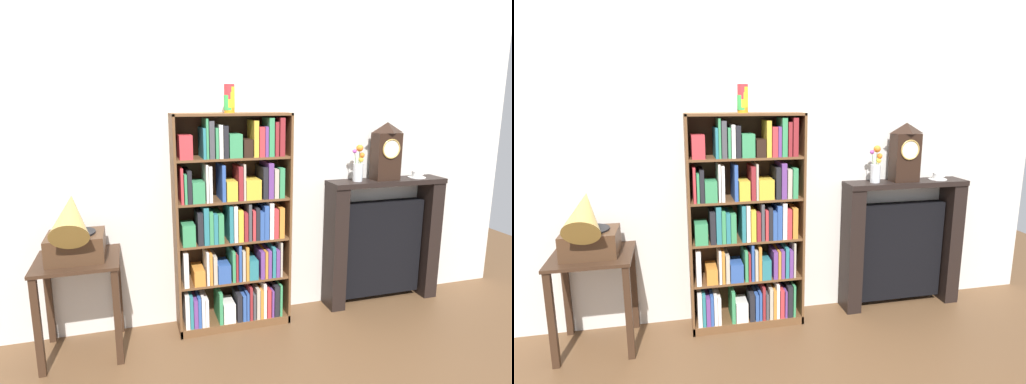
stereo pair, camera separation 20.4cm
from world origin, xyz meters
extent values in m
cube|color=brown|center=(0.00, 0.00, -0.01)|extent=(7.84, 6.40, 0.02)
cube|color=silver|center=(0.12, 0.31, 1.30)|extent=(4.84, 0.08, 2.60)
cube|color=brown|center=(-0.41, 0.13, 0.81)|extent=(0.02, 0.28, 1.61)
cube|color=brown|center=(0.41, 0.13, 0.81)|extent=(0.02, 0.28, 1.61)
cube|color=#4C311C|center=(0.00, 0.27, 0.81)|extent=(0.85, 0.01, 1.61)
cube|color=brown|center=(0.00, 0.13, 1.60)|extent=(0.85, 0.28, 0.02)
cube|color=brown|center=(0.00, 0.13, 0.03)|extent=(0.85, 0.28, 0.06)
cube|color=white|center=(-0.37, 0.12, 0.19)|extent=(0.03, 0.23, 0.26)
cube|color=teal|center=(-0.34, 0.11, 0.19)|extent=(0.02, 0.22, 0.25)
cube|color=#663884|center=(-0.31, 0.10, 0.17)|extent=(0.03, 0.21, 0.22)
cube|color=#2D519E|center=(-0.28, 0.11, 0.17)|extent=(0.02, 0.22, 0.23)
cube|color=white|center=(-0.25, 0.11, 0.18)|extent=(0.02, 0.23, 0.23)
cube|color=white|center=(-0.22, 0.12, 0.17)|extent=(0.02, 0.23, 0.21)
cube|color=#388E56|center=(-0.12, 0.12, 0.18)|extent=(0.03, 0.24, 0.25)
cube|color=white|center=(-0.05, 0.09, 0.14)|extent=(0.09, 0.18, 0.15)
cube|color=black|center=(0.02, 0.09, 0.17)|extent=(0.04, 0.18, 0.22)
cube|color=#2D519E|center=(0.06, 0.11, 0.16)|extent=(0.03, 0.22, 0.21)
cube|color=#2D519E|center=(0.09, 0.11, 0.17)|extent=(0.02, 0.22, 0.22)
cube|color=maroon|center=(0.11, 0.12, 0.19)|extent=(0.02, 0.24, 0.26)
cube|color=#424247|center=(0.14, 0.10, 0.16)|extent=(0.02, 0.19, 0.20)
cube|color=#B2A893|center=(0.17, 0.10, 0.18)|extent=(0.03, 0.20, 0.24)
cube|color=orange|center=(0.20, 0.11, 0.18)|extent=(0.02, 0.22, 0.23)
cube|color=white|center=(0.22, 0.11, 0.20)|extent=(0.02, 0.22, 0.28)
cube|color=#C63338|center=(0.26, 0.12, 0.17)|extent=(0.03, 0.23, 0.23)
cube|color=#663884|center=(0.29, 0.09, 0.17)|extent=(0.02, 0.18, 0.22)
cube|color=black|center=(0.32, 0.12, 0.18)|extent=(0.04, 0.24, 0.25)
cube|color=#388E56|center=(0.35, 0.09, 0.19)|extent=(0.02, 0.18, 0.25)
cube|color=brown|center=(0.00, 0.13, 0.38)|extent=(0.81, 0.26, 0.02)
cube|color=white|center=(-0.36, 0.11, 0.51)|extent=(0.03, 0.21, 0.26)
cube|color=orange|center=(-0.27, 0.10, 0.44)|extent=(0.08, 0.21, 0.12)
cube|color=white|center=(-0.21, 0.09, 0.51)|extent=(0.02, 0.19, 0.25)
cube|color=orange|center=(-0.19, 0.09, 0.50)|extent=(0.02, 0.19, 0.24)
cube|color=#B2A893|center=(-0.16, 0.11, 0.49)|extent=(0.03, 0.21, 0.21)
cube|color=#2D519E|center=(-0.09, 0.10, 0.45)|extent=(0.09, 0.20, 0.14)
cube|color=#388E56|center=(-0.02, 0.12, 0.50)|extent=(0.02, 0.24, 0.24)
cube|color=maroon|center=(0.01, 0.10, 0.49)|extent=(0.02, 0.19, 0.21)
cube|color=#2D519E|center=(0.03, 0.11, 0.52)|extent=(0.02, 0.21, 0.28)
cube|color=#B2A893|center=(0.06, 0.10, 0.50)|extent=(0.02, 0.20, 0.23)
cube|color=orange|center=(0.09, 0.10, 0.51)|extent=(0.02, 0.20, 0.26)
cube|color=teal|center=(0.13, 0.11, 0.46)|extent=(0.07, 0.22, 0.15)
cube|color=#663884|center=(0.20, 0.10, 0.49)|extent=(0.03, 0.20, 0.21)
cube|color=orange|center=(0.23, 0.11, 0.49)|extent=(0.02, 0.21, 0.21)
cube|color=#663884|center=(0.26, 0.10, 0.49)|extent=(0.03, 0.20, 0.22)
cube|color=teal|center=(0.29, 0.11, 0.50)|extent=(0.03, 0.23, 0.24)
cube|color=#663884|center=(0.32, 0.11, 0.49)|extent=(0.03, 0.22, 0.21)
cube|color=#B2A893|center=(0.35, 0.10, 0.52)|extent=(0.02, 0.19, 0.27)
cube|color=brown|center=(0.00, 0.13, 0.68)|extent=(0.81, 0.26, 0.02)
cube|color=#388E56|center=(-0.34, 0.08, 0.77)|extent=(0.09, 0.16, 0.16)
cube|color=black|center=(-0.25, 0.09, 0.81)|extent=(0.04, 0.18, 0.24)
cube|color=teal|center=(-0.21, 0.12, 0.83)|extent=(0.04, 0.23, 0.27)
cube|color=#388E56|center=(-0.18, 0.12, 0.81)|extent=(0.03, 0.24, 0.24)
cube|color=teal|center=(-0.15, 0.11, 0.80)|extent=(0.03, 0.22, 0.22)
cube|color=#388E56|center=(-0.11, 0.12, 0.80)|extent=(0.04, 0.24, 0.21)
cube|color=teal|center=(-0.03, 0.12, 0.83)|extent=(0.03, 0.23, 0.27)
cube|color=white|center=(0.00, 0.11, 0.83)|extent=(0.03, 0.23, 0.27)
cube|color=gold|center=(0.04, 0.12, 0.81)|extent=(0.04, 0.23, 0.23)
cube|color=maroon|center=(0.08, 0.12, 0.80)|extent=(0.03, 0.23, 0.21)
cube|color=#424247|center=(0.11, 0.12, 0.83)|extent=(0.02, 0.23, 0.27)
cube|color=#C63338|center=(0.14, 0.10, 0.80)|extent=(0.02, 0.20, 0.23)
cube|color=black|center=(0.16, 0.10, 0.81)|extent=(0.03, 0.20, 0.24)
cube|color=#2D519E|center=(0.20, 0.11, 0.80)|extent=(0.03, 0.23, 0.21)
cube|color=#2D519E|center=(0.23, 0.12, 0.82)|extent=(0.03, 0.24, 0.25)
cube|color=white|center=(0.27, 0.12, 0.83)|extent=(0.03, 0.23, 0.27)
cube|color=#C63338|center=(0.31, 0.09, 0.80)|extent=(0.03, 0.19, 0.22)
cube|color=orange|center=(0.35, 0.10, 0.81)|extent=(0.04, 0.20, 0.23)
cube|color=brown|center=(0.00, 0.13, 0.99)|extent=(0.81, 0.26, 0.02)
cube|color=#C63338|center=(-0.37, 0.11, 1.12)|extent=(0.02, 0.22, 0.25)
cube|color=#388E56|center=(-0.35, 0.10, 1.10)|extent=(0.02, 0.19, 0.21)
cube|color=black|center=(-0.32, 0.12, 1.11)|extent=(0.03, 0.24, 0.23)
cube|color=#388E56|center=(-0.26, 0.08, 1.07)|extent=(0.09, 0.16, 0.15)
cube|color=white|center=(-0.20, 0.11, 1.13)|extent=(0.02, 0.23, 0.27)
cube|color=white|center=(-0.18, 0.10, 1.13)|extent=(0.02, 0.19, 0.25)
cube|color=#2D519E|center=(-0.08, 0.12, 1.13)|extent=(0.02, 0.23, 0.26)
cube|color=gold|center=(-0.02, 0.10, 1.07)|extent=(0.08, 0.20, 0.14)
cube|color=maroon|center=(0.04, 0.10, 1.12)|extent=(0.03, 0.21, 0.24)
cube|color=#B2A893|center=(0.07, 0.10, 1.13)|extent=(0.02, 0.20, 0.26)
cube|color=gold|center=(0.13, 0.10, 1.07)|extent=(0.11, 0.19, 0.14)
cube|color=black|center=(0.22, 0.11, 1.11)|extent=(0.04, 0.22, 0.23)
cube|color=#663884|center=(0.26, 0.12, 1.13)|extent=(0.04, 0.24, 0.26)
cube|color=#B2A893|center=(0.31, 0.11, 1.11)|extent=(0.03, 0.21, 0.21)
cube|color=#388E56|center=(0.35, 0.12, 1.11)|extent=(0.04, 0.24, 0.22)
cube|color=brown|center=(0.00, 0.13, 1.30)|extent=(0.81, 0.26, 0.02)
cube|color=#C63338|center=(-0.34, 0.09, 1.39)|extent=(0.09, 0.17, 0.16)
cube|color=teal|center=(-0.21, 0.12, 1.41)|extent=(0.02, 0.23, 0.21)
cube|color=#388E56|center=(-0.19, 0.09, 1.44)|extent=(0.02, 0.19, 0.27)
cube|color=#424247|center=(-0.16, 0.11, 1.43)|extent=(0.03, 0.22, 0.26)
cube|color=#388E56|center=(-0.13, 0.12, 1.41)|extent=(0.02, 0.23, 0.21)
cube|color=white|center=(-0.10, 0.10, 1.42)|extent=(0.03, 0.20, 0.23)
cube|color=black|center=(-0.06, 0.10, 1.42)|extent=(0.03, 0.20, 0.22)
cube|color=#388E56|center=(0.01, 0.09, 1.39)|extent=(0.09, 0.18, 0.17)
cube|color=black|center=(0.10, 0.11, 1.37)|extent=(0.07, 0.21, 0.13)
cube|color=gold|center=(0.15, 0.10, 1.43)|extent=(0.03, 0.19, 0.25)
cube|color=#C63338|center=(0.20, 0.10, 1.41)|extent=(0.04, 0.20, 0.21)
cube|color=#663884|center=(0.23, 0.11, 1.41)|extent=(0.02, 0.23, 0.21)
cube|color=#388E56|center=(0.27, 0.09, 1.44)|extent=(0.04, 0.18, 0.27)
cube|color=maroon|center=(0.30, 0.11, 1.43)|extent=(0.03, 0.21, 0.24)
cube|color=maroon|center=(0.35, 0.09, 1.44)|extent=(0.04, 0.18, 0.27)
cylinder|color=orange|center=(-0.01, 0.11, 1.66)|extent=(0.07, 0.07, 0.10)
cylinder|color=green|center=(-0.02, 0.11, 1.68)|extent=(0.07, 0.07, 0.10)
cylinder|color=yellow|center=(-0.01, 0.11, 1.70)|extent=(0.07, 0.07, 0.10)
cylinder|color=white|center=(-0.01, 0.11, 1.72)|extent=(0.07, 0.07, 0.10)
cylinder|color=yellow|center=(-0.01, 0.11, 1.74)|extent=(0.07, 0.07, 0.10)
cylinder|color=red|center=(-0.01, 0.11, 1.76)|extent=(0.07, 0.07, 0.10)
cube|color=#382316|center=(-1.07, 0.03, 0.67)|extent=(0.53, 0.48, 0.02)
cube|color=#382316|center=(-1.31, -0.18, 0.33)|extent=(0.04, 0.04, 0.66)
cube|color=#382316|center=(-0.84, -0.18, 0.33)|extent=(0.04, 0.04, 0.66)
cube|color=#382316|center=(-1.31, 0.24, 0.33)|extent=(0.04, 0.04, 0.66)
cube|color=#382316|center=(-0.84, 0.24, 0.33)|extent=(0.04, 0.04, 0.66)
cube|color=#472D1C|center=(-1.07, 0.03, 0.76)|extent=(0.35, 0.30, 0.17)
cylinder|color=black|center=(-1.07, 0.03, 0.85)|extent=(0.26, 0.26, 0.01)
cylinder|color=#B79347|center=(-1.07, -0.02, 0.88)|extent=(0.03, 0.03, 0.06)
cone|color=#B79347|center=(-1.07, -0.10, 1.01)|extent=(0.23, 0.41, 0.38)
cube|color=black|center=(1.31, 0.16, 1.04)|extent=(1.01, 0.23, 0.04)
cube|color=black|center=(0.87, 0.16, 0.51)|extent=(0.12, 0.21, 1.02)
cube|color=black|center=(1.76, 0.16, 0.51)|extent=(0.12, 0.21, 1.02)
cube|color=black|center=(1.31, 0.19, 0.46)|extent=(0.73, 0.12, 0.82)
cube|color=black|center=(1.29, 0.16, 1.25)|extent=(0.21, 0.13, 0.38)
pyramid|color=black|center=(1.29, 0.16, 1.49)|extent=(0.21, 0.13, 0.08)
cylinder|color=silver|center=(1.29, 0.09, 1.32)|extent=(0.15, 0.01, 0.15)
torus|color=#B79347|center=(1.29, 0.08, 1.32)|extent=(0.16, 0.01, 0.16)
cylinder|color=silver|center=(1.04, 0.16, 1.13)|extent=(0.08, 0.08, 0.14)
cylinder|color=#4C753D|center=(1.02, 0.15, 1.19)|extent=(0.03, 0.01, 0.23)
sphere|color=#B24CB7|center=(1.00, 0.15, 1.31)|extent=(0.03, 0.03, 0.03)
cylinder|color=#4C753D|center=(1.06, 0.16, 1.16)|extent=(0.02, 0.02, 0.16)
sphere|color=yellow|center=(1.06, 0.15, 1.24)|extent=(0.04, 0.04, 0.04)
cylinder|color=#4C753D|center=(1.06, 0.16, 1.17)|extent=(0.02, 0.03, 0.20)
sphere|color=orange|center=(1.07, 0.14, 1.27)|extent=(0.04, 0.04, 0.04)
cylinder|color=#4C753D|center=(1.04, 0.14, 1.20)|extent=(0.01, 0.02, 0.25)
sphere|color=orange|center=(1.04, 0.13, 1.33)|extent=(0.05, 0.05, 0.05)
cylinder|color=white|center=(1.60, 0.16, 1.06)|extent=(0.14, 0.14, 0.01)
cylinder|color=white|center=(1.60, 0.16, 1.09)|extent=(0.08, 0.08, 0.05)
torus|color=white|center=(1.65, 0.16, 1.10)|extent=(0.04, 0.01, 0.04)
camera|label=1|loc=(-0.71, -2.88, 1.71)|focal=30.30mm
camera|label=2|loc=(-0.51, -2.93, 1.71)|focal=30.30mm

